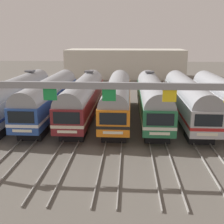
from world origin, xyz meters
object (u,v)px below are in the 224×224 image
(commuter_train_blue, at_px, (50,96))
(commuter_train_stainless, at_px, (187,98))
(commuter_train_green, at_px, (152,97))
(commuter_train_white, at_px, (223,98))
(commuter_train_maroon, at_px, (83,96))
(commuter_train_silver, at_px, (17,96))
(catenary_gantry, at_px, (109,98))
(commuter_train_orange, at_px, (117,97))

(commuter_train_blue, xyz_separation_m, commuter_train_stainless, (15.70, 0.00, 0.00))
(commuter_train_green, xyz_separation_m, commuter_train_stainless, (3.92, -0.00, -0.00))
(commuter_train_stainless, bearing_deg, commuter_train_green, 179.94)
(commuter_train_white, bearing_deg, commuter_train_green, 179.97)
(commuter_train_maroon, distance_m, commuter_train_stainless, 11.77)
(commuter_train_silver, relative_size, commuter_train_green, 1.00)
(commuter_train_green, bearing_deg, commuter_train_silver, 180.00)
(commuter_train_maroon, bearing_deg, catenary_gantry, -73.79)
(commuter_train_blue, distance_m, commuter_train_maroon, 3.92)
(commuter_train_green, bearing_deg, commuter_train_maroon, 180.00)
(catenary_gantry, bearing_deg, commuter_train_white, 48.90)
(commuter_train_maroon, relative_size, catenary_gantry, 0.63)
(commuter_train_blue, relative_size, commuter_train_stainless, 1.00)
(commuter_train_silver, height_order, commuter_train_stainless, commuter_train_silver)
(commuter_train_maroon, height_order, commuter_train_orange, commuter_train_maroon)
(commuter_train_maroon, relative_size, commuter_train_white, 1.00)
(commuter_train_orange, xyz_separation_m, commuter_train_green, (3.92, 0.00, 0.00))
(commuter_train_stainless, bearing_deg, commuter_train_white, 0.00)
(commuter_train_stainless, height_order, commuter_train_white, same)
(commuter_train_blue, relative_size, commuter_train_white, 1.00)
(commuter_train_blue, bearing_deg, commuter_train_orange, 0.00)
(commuter_train_orange, xyz_separation_m, commuter_train_white, (11.77, 0.00, 0.00))
(commuter_train_stainless, bearing_deg, commuter_train_maroon, 179.98)
(commuter_train_green, relative_size, catenary_gantry, 0.63)
(commuter_train_maroon, height_order, commuter_train_white, commuter_train_maroon)
(commuter_train_orange, bearing_deg, commuter_train_blue, 180.00)
(commuter_train_white, bearing_deg, commuter_train_maroon, 179.98)
(commuter_train_green, bearing_deg, commuter_train_white, -0.03)
(commuter_train_silver, bearing_deg, commuter_train_blue, -0.06)
(commuter_train_stainless, xyz_separation_m, commuter_train_white, (3.92, 0.00, 0.00))
(commuter_train_blue, distance_m, commuter_train_orange, 7.85)
(commuter_train_silver, distance_m, commuter_train_white, 23.55)
(commuter_train_orange, relative_size, commuter_train_green, 1.00)
(commuter_train_orange, height_order, commuter_train_stainless, same)
(commuter_train_silver, bearing_deg, commuter_train_white, -0.01)
(commuter_train_orange, distance_m, commuter_train_white, 11.77)
(commuter_train_silver, distance_m, catenary_gantry, 18.12)
(commuter_train_blue, xyz_separation_m, commuter_train_maroon, (3.92, 0.00, 0.00))
(commuter_train_blue, xyz_separation_m, commuter_train_orange, (7.85, 0.00, 0.00))
(commuter_train_silver, relative_size, commuter_train_orange, 1.00)
(commuter_train_silver, bearing_deg, commuter_train_green, 0.00)
(commuter_train_silver, relative_size, commuter_train_white, 1.00)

